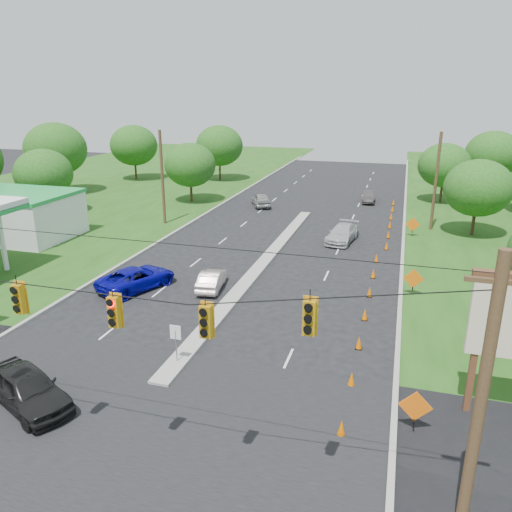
% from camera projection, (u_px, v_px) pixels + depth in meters
% --- Properties ---
extents(ground, '(160.00, 160.00, 0.00)m').
position_uv_depth(ground, '(108.00, 445.00, 18.42)').
color(ground, black).
rests_on(ground, ground).
extents(cross_street, '(160.00, 14.00, 0.02)m').
position_uv_depth(cross_street, '(108.00, 445.00, 18.42)').
color(cross_street, black).
rests_on(cross_street, ground).
extents(curb_left, '(0.25, 110.00, 0.16)m').
position_uv_depth(curb_left, '(188.00, 225.00, 48.43)').
color(curb_left, gray).
rests_on(curb_left, ground).
extents(curb_right, '(0.25, 110.00, 0.16)m').
position_uv_depth(curb_right, '(403.00, 242.00, 43.00)').
color(curb_right, gray).
rests_on(curb_right, ground).
extents(median, '(1.00, 34.00, 0.18)m').
position_uv_depth(median, '(262.00, 265.00, 37.53)').
color(median, gray).
rests_on(median, ground).
extents(median_sign, '(0.55, 0.06, 2.05)m').
position_uv_depth(median_sign, '(176.00, 337.00, 23.41)').
color(median_sign, gray).
rests_on(median_sign, ground).
extents(signal_span, '(25.60, 0.32, 9.00)m').
position_uv_depth(signal_span, '(75.00, 337.00, 15.95)').
color(signal_span, '#422D1C').
rests_on(signal_span, ground).
extents(utility_pole_far_left, '(0.28, 0.28, 9.00)m').
position_uv_depth(utility_pole_far_left, '(162.00, 178.00, 47.66)').
color(utility_pole_far_left, '#422D1C').
rests_on(utility_pole_far_left, ground).
extents(utility_pole_far_right, '(0.28, 0.28, 9.00)m').
position_uv_depth(utility_pole_far_right, '(436.00, 182.00, 45.49)').
color(utility_pole_far_right, '#422D1C').
rests_on(utility_pole_far_right, ground).
extents(cone_0, '(0.32, 0.32, 0.70)m').
position_uv_depth(cone_0, '(341.00, 428.00, 18.83)').
color(cone_0, '#E56300').
rests_on(cone_0, ground).
extents(cone_1, '(0.32, 0.32, 0.70)m').
position_uv_depth(cone_1, '(351.00, 379.00, 22.02)').
color(cone_1, '#E56300').
rests_on(cone_1, ground).
extents(cone_2, '(0.32, 0.32, 0.70)m').
position_uv_depth(cone_2, '(359.00, 343.00, 25.20)').
color(cone_2, '#E56300').
rests_on(cone_2, ground).
extents(cone_3, '(0.32, 0.32, 0.70)m').
position_uv_depth(cone_3, '(365.00, 314.00, 28.39)').
color(cone_3, '#E56300').
rests_on(cone_3, ground).
extents(cone_4, '(0.32, 0.32, 0.70)m').
position_uv_depth(cone_4, '(369.00, 292.00, 31.57)').
color(cone_4, '#E56300').
rests_on(cone_4, ground).
extents(cone_5, '(0.32, 0.32, 0.70)m').
position_uv_depth(cone_5, '(373.00, 273.00, 34.76)').
color(cone_5, '#E56300').
rests_on(cone_5, ground).
extents(cone_6, '(0.32, 0.32, 0.70)m').
position_uv_depth(cone_6, '(376.00, 258.00, 37.94)').
color(cone_6, '#E56300').
rests_on(cone_6, ground).
extents(cone_7, '(0.32, 0.32, 0.70)m').
position_uv_depth(cone_7, '(387.00, 246.00, 40.97)').
color(cone_7, '#E56300').
rests_on(cone_7, ground).
extents(cone_8, '(0.32, 0.32, 0.70)m').
position_uv_depth(cone_8, '(388.00, 234.00, 44.15)').
color(cone_8, '#E56300').
rests_on(cone_8, ground).
extents(cone_9, '(0.32, 0.32, 0.70)m').
position_uv_depth(cone_9, '(390.00, 225.00, 47.34)').
color(cone_9, '#E56300').
rests_on(cone_9, ground).
extents(cone_10, '(0.32, 0.32, 0.70)m').
position_uv_depth(cone_10, '(391.00, 216.00, 50.52)').
color(cone_10, '#E56300').
rests_on(cone_10, ground).
extents(cone_11, '(0.32, 0.32, 0.70)m').
position_uv_depth(cone_11, '(392.00, 209.00, 53.71)').
color(cone_11, '#E56300').
rests_on(cone_11, ground).
extents(cone_12, '(0.32, 0.32, 0.70)m').
position_uv_depth(cone_12, '(393.00, 202.00, 56.89)').
color(cone_12, '#E56300').
rests_on(cone_12, ground).
extents(work_sign_0, '(1.27, 0.58, 1.37)m').
position_uv_depth(work_sign_0, '(415.00, 408.00, 18.81)').
color(work_sign_0, black).
rests_on(work_sign_0, ground).
extents(work_sign_1, '(1.27, 0.58, 1.37)m').
position_uv_depth(work_sign_1, '(413.00, 279.00, 31.55)').
color(work_sign_1, black).
rests_on(work_sign_1, ground).
extents(work_sign_2, '(1.27, 0.58, 1.37)m').
position_uv_depth(work_sign_2, '(413.00, 225.00, 44.29)').
color(work_sign_2, black).
rests_on(work_sign_2, ground).
extents(tree_2, '(5.88, 5.88, 6.86)m').
position_uv_depth(tree_2, '(44.00, 173.00, 51.34)').
color(tree_2, black).
rests_on(tree_2, ground).
extents(tree_3, '(7.56, 7.56, 8.82)m').
position_uv_depth(tree_3, '(56.00, 149.00, 61.66)').
color(tree_3, black).
rests_on(tree_3, ground).
extents(tree_4, '(6.72, 6.72, 7.84)m').
position_uv_depth(tree_4, '(134.00, 145.00, 71.70)').
color(tree_4, black).
rests_on(tree_4, ground).
extents(tree_5, '(5.88, 5.88, 6.86)m').
position_uv_depth(tree_5, '(190.00, 165.00, 57.21)').
color(tree_5, black).
rests_on(tree_5, ground).
extents(tree_6, '(6.72, 6.72, 7.84)m').
position_uv_depth(tree_6, '(219.00, 146.00, 71.20)').
color(tree_6, black).
rests_on(tree_6, ground).
extents(tree_9, '(5.88, 5.88, 6.86)m').
position_uv_depth(tree_9, '(478.00, 188.00, 43.69)').
color(tree_9, black).
rests_on(tree_9, ground).
extents(tree_11, '(6.72, 6.72, 7.84)m').
position_uv_depth(tree_11, '(493.00, 154.00, 61.52)').
color(tree_11, black).
rests_on(tree_11, ground).
extents(tree_12, '(5.88, 5.88, 6.86)m').
position_uv_depth(tree_12, '(444.00, 165.00, 56.96)').
color(tree_12, black).
rests_on(tree_12, ground).
extents(black_sedan, '(5.24, 3.82, 1.66)m').
position_uv_depth(black_sedan, '(27.00, 388.00, 20.49)').
color(black_sedan, black).
rests_on(black_sedan, ground).
extents(white_sedan, '(1.87, 3.97, 1.26)m').
position_uv_depth(white_sedan, '(212.00, 280.00, 32.80)').
color(white_sedan, beige).
rests_on(white_sedan, ground).
extents(blue_pickup, '(4.36, 5.89, 1.49)m').
position_uv_depth(blue_pickup, '(137.00, 278.00, 32.78)').
color(blue_pickup, '#09079B').
rests_on(blue_pickup, ground).
extents(silver_car_far, '(2.72, 5.23, 1.45)m').
position_uv_depth(silver_car_far, '(342.00, 234.00, 43.03)').
color(silver_car_far, '#B3B4B7').
rests_on(silver_car_far, ground).
extents(silver_car_oncoming, '(3.39, 4.68, 1.48)m').
position_uv_depth(silver_car_oncoming, '(261.00, 200.00, 56.22)').
color(silver_car_oncoming, gray).
rests_on(silver_car_oncoming, ground).
extents(dark_car_receding, '(1.54, 3.97, 1.29)m').
position_uv_depth(dark_car_receding, '(369.00, 197.00, 58.21)').
color(dark_car_receding, '#302D2D').
rests_on(dark_car_receding, ground).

